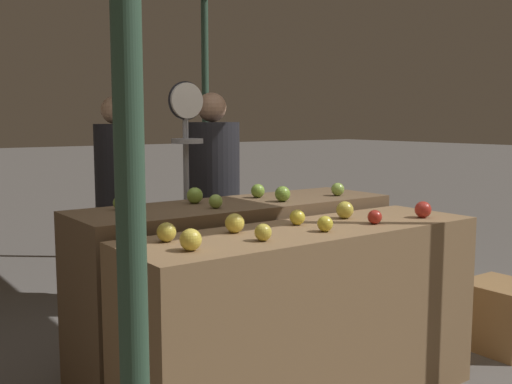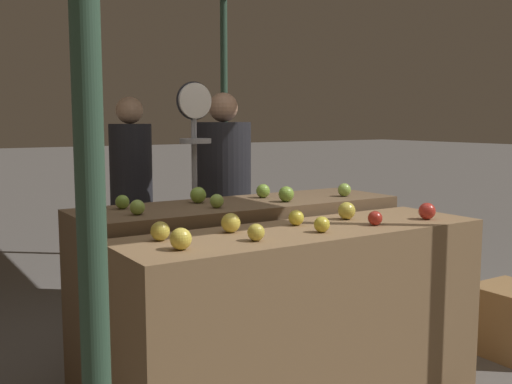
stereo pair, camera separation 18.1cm
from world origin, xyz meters
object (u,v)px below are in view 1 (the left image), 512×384
at_px(person_customer_left, 117,184).
at_px(wooden_crate_side, 501,316).
at_px(produce_scale, 187,157).
at_px(person_vendor_at_scale, 212,189).

relative_size(person_customer_left, wooden_crate_side, 3.86).
relative_size(produce_scale, wooden_crate_side, 4.01).
height_order(produce_scale, person_customer_left, produce_scale).
bearing_deg(person_vendor_at_scale, person_customer_left, -68.82).
xyz_separation_m(person_vendor_at_scale, person_customer_left, (-0.45, 0.66, 0.01)).
distance_m(produce_scale, person_vendor_at_scale, 0.60).
relative_size(produce_scale, person_customer_left, 1.04).
bearing_deg(person_vendor_at_scale, produce_scale, 27.45).
bearing_deg(produce_scale, wooden_crate_side, -41.84).
height_order(person_customer_left, wooden_crate_side, person_customer_left).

